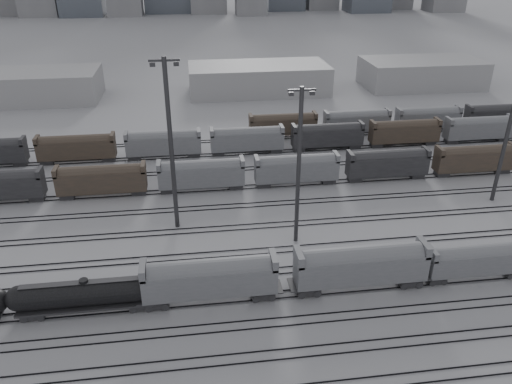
{
  "coord_description": "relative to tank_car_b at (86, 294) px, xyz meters",
  "views": [
    {
      "loc": [
        -10.28,
        -48.0,
        39.27
      ],
      "look_at": [
        -0.72,
        21.89,
        4.0
      ],
      "focal_mm": 35.0,
      "sensor_mm": 36.0,
      "label": 1
    }
  ],
  "objects": [
    {
      "name": "warehouse_left",
      "position": [
        -36.34,
        94.0,
        1.44
      ],
      "size": [
        50.0,
        18.0,
        8.0
      ],
      "primitive_type": "cube",
      "color": "#9B9B9E",
      "rests_on": "ground"
    },
    {
      "name": "warehouse_mid",
      "position": [
        33.66,
        94.0,
        1.44
      ],
      "size": [
        40.0,
        18.0,
        8.0
      ],
      "primitive_type": "cube",
      "color": "#9B9B9E",
      "rests_on": "ground"
    },
    {
      "name": "light_mast_b",
      "position": [
        10.36,
        18.72,
        11.2
      ],
      "size": [
        4.15,
        0.66,
        25.93
      ],
      "color": "#363638",
      "rests_on": "ground"
    },
    {
      "name": "bg_string_far",
      "position": [
        59.16,
        55.0,
        0.24
      ],
      "size": [
        66.0,
        3.0,
        5.6
      ],
      "color": "#4A3C2F",
      "rests_on": "ground"
    },
    {
      "name": "light_mast_c",
      "position": [
        27.65,
        12.18,
        9.64
      ],
      "size": [
        3.68,
        0.59,
        22.99
      ],
      "color": "#363638",
      "rests_on": "ground"
    },
    {
      "name": "tracks",
      "position": [
        23.66,
        16.5,
        -2.48
      ],
      "size": [
        220.0,
        71.5,
        0.16
      ],
      "color": "black",
      "rests_on": "ground"
    },
    {
      "name": "hopper_car_b",
      "position": [
        33.23,
        0.0,
        1.12
      ],
      "size": [
        16.64,
        3.31,
        5.95
      ],
      "color": "#242427",
      "rests_on": "ground"
    },
    {
      "name": "bg_string_near",
      "position": [
        31.66,
        31.0,
        0.24
      ],
      "size": [
        151.0,
        3.0,
        5.6
      ],
      "color": "slate",
      "rests_on": "ground"
    },
    {
      "name": "ground",
      "position": [
        23.66,
        -1.0,
        -2.56
      ],
      "size": [
        900.0,
        900.0,
        0.0
      ],
      "primitive_type": "plane",
      "color": "#AAAAAE",
      "rests_on": "ground"
    },
    {
      "name": "hopper_car_c",
      "position": [
        48.86,
        0.0,
        0.43
      ],
      "size": [
        13.51,
        2.68,
        4.83
      ],
      "color": "#242427",
      "rests_on": "ground"
    },
    {
      "name": "bg_string_mid",
      "position": [
        41.66,
        47.0,
        0.24
      ],
      "size": [
        151.0,
        3.0,
        5.6
      ],
      "color": "#242427",
      "rests_on": "ground"
    },
    {
      "name": "light_mast_d",
      "position": [
        63.53,
        20.36,
        10.85
      ],
      "size": [
        4.04,
        0.65,
        25.28
      ],
      "color": "#363638",
      "rests_on": "ground"
    },
    {
      "name": "warehouse_right",
      "position": [
        83.66,
        94.0,
        1.44
      ],
      "size": [
        35.0,
        18.0,
        8.0
      ],
      "primitive_type": "cube",
      "color": "#9B9B9E",
      "rests_on": "ground"
    },
    {
      "name": "hopper_car_a",
      "position": [
        14.51,
        0.0,
        1.01
      ],
      "size": [
        16.16,
        3.21,
        5.78
      ],
      "color": "#242427",
      "rests_on": "ground"
    },
    {
      "name": "tank_car_b",
      "position": [
        0.0,
        0.0,
        0.0
      ],
      "size": [
        17.89,
        2.98,
        4.42
      ],
      "color": "#242427",
      "rests_on": "ground"
    }
  ]
}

